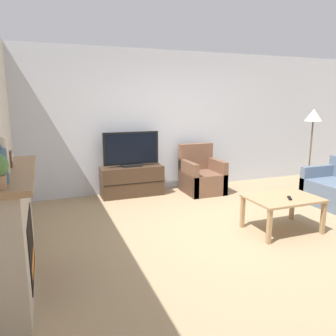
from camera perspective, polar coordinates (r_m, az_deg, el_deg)
ground_plane at (r=4.71m, az=10.51°, el=-10.53°), size 24.00×24.00×0.00m
wall_back at (r=6.53m, az=-0.06°, el=8.08°), size 12.00×0.06×2.70m
fireplace at (r=3.38m, az=-25.64°, el=-9.88°), size 0.43×1.57×1.16m
mantel_vase_centre_left at (r=3.09m, az=-26.67°, el=1.89°), size 0.08×0.08×0.31m
mantel_clock at (r=3.37m, az=-26.11°, el=1.38°), size 0.08×0.11×0.15m
tv_stand at (r=6.18m, az=-6.29°, el=-2.26°), size 1.16×0.42×0.56m
tv at (r=6.07m, az=-6.41°, el=3.07°), size 1.04×0.18×0.64m
armchair at (r=6.42m, az=5.81°, el=-1.57°), size 0.70×0.76×0.92m
coffee_table at (r=4.73m, az=19.36°, el=-5.52°), size 0.95×0.67×0.48m
remote at (r=4.67m, az=20.42°, el=-4.93°), size 0.11×0.15×0.02m
floor_lamp at (r=6.58m, az=23.94°, el=7.38°), size 0.31×0.31×1.61m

